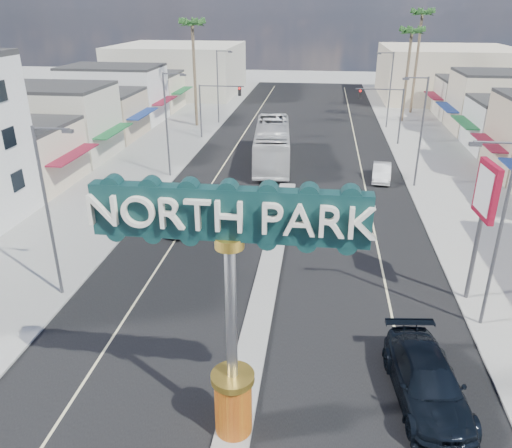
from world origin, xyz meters
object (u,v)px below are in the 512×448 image
(palm_right_far, at_px, (422,19))
(car_parked_left, at_px, (186,221))
(suv_right, at_px, (427,381))
(traffic_signal_left, at_px, (216,101))
(gateway_sign, at_px, (230,290))
(city_bus, at_px, (272,144))
(bank_pylon_sign, at_px, (485,199))
(car_parked_right, at_px, (382,172))
(streetlight_l_mid, at_px, (168,120))
(streetlight_r_mid, at_px, (420,127))
(traffic_signal_right, at_px, (385,105))
(streetlight_r_far, at_px, (389,86))
(palm_right_mid, at_px, (412,36))
(streetlight_r_near, at_px, (497,228))
(streetlight_l_near, at_px, (50,206))
(palm_left_far, at_px, (192,29))
(streetlight_l_far, at_px, (219,83))

(palm_right_far, relative_size, car_parked_left, 3.49)
(palm_right_far, relative_size, suv_right, 2.33)
(traffic_signal_left, bearing_deg, gateway_sign, -77.67)
(city_bus, height_order, bank_pylon_sign, bank_pylon_sign)
(gateway_sign, distance_m, traffic_signal_left, 43.04)
(traffic_signal_left, height_order, car_parked_right, traffic_signal_left)
(streetlight_l_mid, height_order, streetlight_r_mid, same)
(streetlight_r_mid, height_order, city_bus, streetlight_r_mid)
(traffic_signal_left, distance_m, city_bus, 11.45)
(traffic_signal_right, height_order, streetlight_r_far, streetlight_r_far)
(palm_right_far, xyz_separation_m, car_parked_left, (-21.18, -43.08, -11.70))
(traffic_signal_right, xyz_separation_m, palm_right_mid, (3.82, 12.01, 6.33))
(streetlight_r_near, height_order, palm_right_mid, palm_right_mid)
(streetlight_l_near, xyz_separation_m, palm_left_far, (-2.57, 40.00, 6.43))
(city_bus, bearing_deg, bank_pylon_sign, -66.32)
(palm_left_far, bearing_deg, car_parked_right, -41.45)
(car_parked_right, bearing_deg, car_parked_left, -132.30)
(traffic_signal_right, xyz_separation_m, palm_left_far, (-22.18, 6.01, 7.22))
(streetlight_l_near, relative_size, suv_right, 1.49)
(streetlight_l_far, bearing_deg, traffic_signal_left, -81.14)
(palm_right_mid, xyz_separation_m, city_bus, (-15.00, -20.59, -8.72))
(streetlight_r_near, distance_m, palm_left_far, 46.80)
(streetlight_l_mid, xyz_separation_m, streetlight_r_far, (20.87, 22.00, 0.00))
(traffic_signal_right, xyz_separation_m, streetlight_r_far, (1.25, 8.01, 0.79))
(gateway_sign, bearing_deg, traffic_signal_right, 77.67)
(car_parked_left, bearing_deg, city_bus, 80.02)
(streetlight_l_far, xyz_separation_m, car_parked_right, (18.43, -20.55, -4.35))
(streetlight_l_near, bearing_deg, streetlight_r_near, 0.00)
(streetlight_l_near, height_order, car_parked_left, streetlight_l_near)
(traffic_signal_left, bearing_deg, streetlight_l_near, -92.10)
(gateway_sign, relative_size, streetlight_l_far, 1.02)
(traffic_signal_left, height_order, traffic_signal_right, same)
(streetlight_r_near, bearing_deg, city_bus, 116.07)
(traffic_signal_left, relative_size, streetlight_r_far, 0.67)
(gateway_sign, relative_size, streetlight_l_mid, 1.02)
(streetlight_r_near, distance_m, bank_pylon_sign, 2.37)
(streetlight_r_mid, height_order, palm_right_mid, palm_right_mid)
(palm_left_far, relative_size, city_bus, 0.97)
(city_bus, xyz_separation_m, bank_pylon_sign, (12.49, -23.10, 3.71))
(streetlight_r_far, height_order, city_bus, streetlight_r_far)
(streetlight_l_mid, relative_size, palm_left_far, 0.69)
(traffic_signal_right, xyz_separation_m, palm_right_far, (5.82, 18.01, 8.11))
(palm_left_far, relative_size, car_parked_left, 3.24)
(streetlight_l_mid, bearing_deg, palm_right_far, 51.52)
(streetlight_r_far, relative_size, car_parked_left, 2.23)
(palm_left_far, bearing_deg, streetlight_l_near, -86.33)
(streetlight_l_far, xyz_separation_m, car_parked_left, (4.26, -33.08, -4.38))
(traffic_signal_right, distance_m, palm_left_far, 24.09)
(streetlight_l_near, xyz_separation_m, bank_pylon_sign, (20.93, 2.31, 0.53))
(gateway_sign, relative_size, palm_right_far, 0.65)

